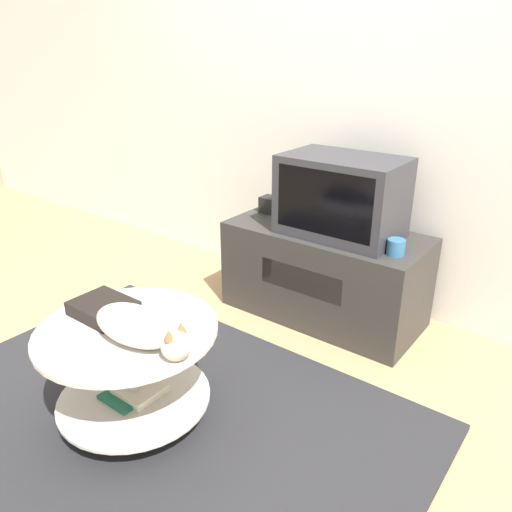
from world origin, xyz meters
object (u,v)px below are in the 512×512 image
speaker (269,204)px  dvd_box (103,308)px  cat (138,327)px  tv (342,196)px

speaker → dvd_box: (0.11, -1.26, -0.09)m
speaker → dvd_box: speaker is taller
dvd_box → cat: cat is taller
cat → speaker: bearing=104.7°
tv → speaker: tv is taller
tv → dvd_box: 1.27m
dvd_box → tv: bearing=71.9°
tv → dvd_box: size_ratio=2.55×
speaker → cat: bearing=-74.0°
speaker → cat: 1.36m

